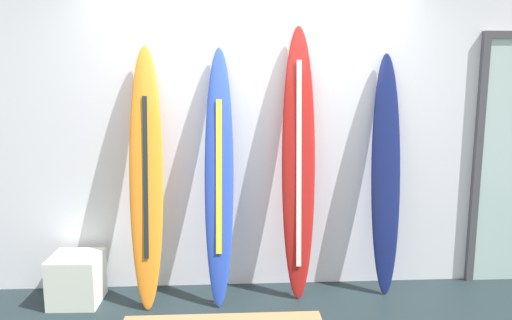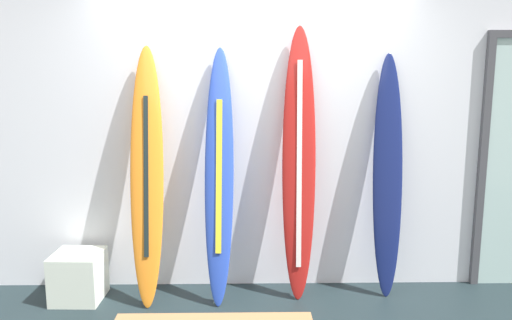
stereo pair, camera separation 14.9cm
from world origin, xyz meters
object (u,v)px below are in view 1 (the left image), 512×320
surfboard_cobalt (219,178)px  surfboard_navy (386,175)px  display_block_left (77,279)px  surfboard_sunset (146,178)px  surfboard_crimson (298,166)px

surfboard_cobalt → surfboard_navy: bearing=3.5°
surfboard_cobalt → display_block_left: bearing=-178.6°
surfboard_cobalt → display_block_left: 1.38m
surfboard_sunset → surfboard_navy: 1.91m
surfboard_crimson → display_block_left: (-1.76, -0.08, -0.88)m
display_block_left → surfboard_crimson: bearing=2.7°
surfboard_sunset → display_block_left: surfboard_sunset is taller
surfboard_navy → surfboard_cobalt: bearing=-176.5°
surfboard_sunset → surfboard_navy: bearing=3.0°
surfboard_cobalt → surfboard_crimson: bearing=5.0°
surfboard_cobalt → display_block_left: surfboard_cobalt is taller
surfboard_crimson → display_block_left: 1.97m
surfboard_cobalt → display_block_left: (-1.13, -0.03, -0.79)m
surfboard_sunset → surfboard_crimson: bearing=3.5°
surfboard_sunset → display_block_left: bearing=-179.0°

